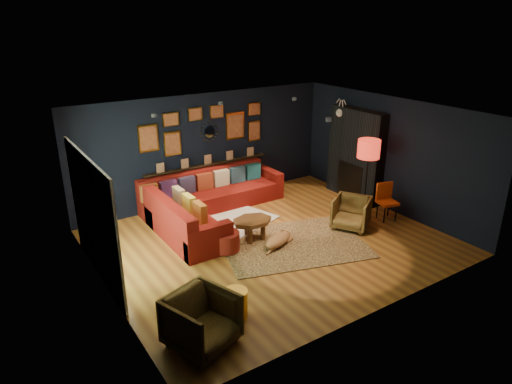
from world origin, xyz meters
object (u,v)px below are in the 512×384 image
coffee_table (252,223)px  armchair_right (351,211)px  armchair_left (202,318)px  gold_stool (236,304)px  pouf (226,241)px  dog (278,238)px  floor_lamp (369,152)px  orange_chair (386,198)px  sectional (203,205)px

coffee_table → armchair_right: bearing=-18.3°
armchair_left → gold_stool: size_ratio=1.90×
pouf → dog: bearing=-22.9°
gold_stool → dog: gold_stool is taller
pouf → armchair_left: (-1.60, -2.17, 0.22)m
floor_lamp → dog: bearing=-176.6°
pouf → gold_stool: gold_stool is taller
gold_stool → floor_lamp: (4.34, 1.63, 1.27)m
pouf → orange_chair: 3.78m
dog → orange_chair: bearing=-28.4°
floor_lamp → gold_stool: bearing=-159.4°
armchair_left → pouf: bearing=34.5°
armchair_right → dog: armchair_right is taller
pouf → armchair_right: size_ratio=0.73×
sectional → gold_stool: 3.70m
sectional → floor_lamp: 3.81m
coffee_table → gold_stool: 2.56m
armchair_right → dog: size_ratio=0.74×
armchair_right → floor_lamp: size_ratio=0.42×
sectional → orange_chair: bearing=-33.5°
sectional → gold_stool: sectional is taller
pouf → armchair_right: (2.75, -0.56, 0.17)m
sectional → floor_lamp: (3.11, -1.86, 1.17)m
coffee_table → dog: bearing=-63.5°
coffee_table → dog: (0.26, -0.52, -0.19)m
sectional → floor_lamp: floor_lamp is taller
sectional → pouf: bearing=-101.7°
coffee_table → orange_chair: orange_chair is taller
pouf → armchair_left: armchair_left is taller
orange_chair → armchair_left: bearing=-148.9°
floor_lamp → dog: floor_lamp is taller
armchair_right → gold_stool: armchair_right is taller
sectional → gold_stool: (-1.23, -3.49, -0.10)m
coffee_table → pouf: (-0.69, -0.12, -0.16)m
pouf → sectional: bearing=78.3°
coffee_table → armchair_left: (-2.29, -2.29, 0.06)m
orange_chair → floor_lamp: size_ratio=0.47×
coffee_table → pouf: 0.72m
armchair_right → sectional: bearing=-164.0°
dog → gold_stool: bearing=-164.8°
gold_stool → floor_lamp: size_ratio=0.26×
floor_lamp → pouf: bearing=175.9°
armchair_left → floor_lamp: floor_lamp is taller
pouf → dog: pouf is taller
armchair_left → orange_chair: 5.53m
armchair_right → gold_stool: (-3.64, -1.32, -0.15)m
armchair_left → orange_chair: size_ratio=1.04×
sectional → armchair_left: sectional is taller
sectional → armchair_left: 4.25m
armchair_left → gold_stool: bearing=3.1°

